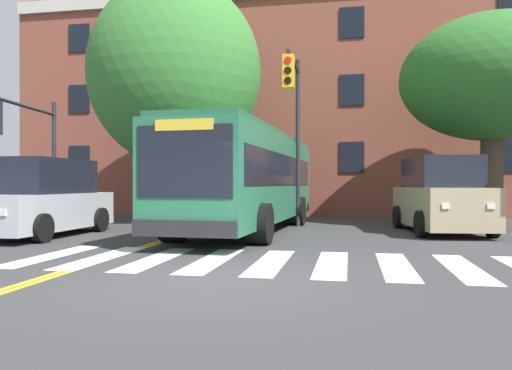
{
  "coord_description": "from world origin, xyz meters",
  "views": [
    {
      "loc": [
        2.07,
        -7.59,
        1.53
      ],
      "look_at": [
        -0.63,
        7.14,
        1.48
      ],
      "focal_mm": 35.0,
      "sensor_mm": 36.0,
      "label": 1
    }
  ],
  "objects_px": {
    "car_silver_near_lane": "(43,200)",
    "car_tan_far_lane": "(440,197)",
    "street_tree_curbside_small": "(175,73)",
    "traffic_light_overhead": "(294,111)",
    "traffic_light_far_corner": "(29,138)",
    "city_bus": "(249,177)",
    "street_tree_curbside_large": "(492,79)"
  },
  "relations": [
    {
      "from": "car_tan_far_lane",
      "to": "traffic_light_overhead",
      "type": "distance_m",
      "value": 5.41
    },
    {
      "from": "car_silver_near_lane",
      "to": "city_bus",
      "type": "bearing_deg",
      "value": 24.7
    },
    {
      "from": "traffic_light_far_corner",
      "to": "street_tree_curbside_small",
      "type": "xyz_separation_m",
      "value": [
        3.9,
        3.39,
        2.75
      ]
    },
    {
      "from": "car_silver_near_lane",
      "to": "traffic_light_overhead",
      "type": "height_order",
      "value": "traffic_light_overhead"
    },
    {
      "from": "city_bus",
      "to": "traffic_light_far_corner",
      "type": "xyz_separation_m",
      "value": [
        -7.35,
        -0.69,
        1.32
      ]
    },
    {
      "from": "car_tan_far_lane",
      "to": "street_tree_curbside_small",
      "type": "height_order",
      "value": "street_tree_curbside_small"
    },
    {
      "from": "city_bus",
      "to": "street_tree_curbside_small",
      "type": "xyz_separation_m",
      "value": [
        -3.45,
        2.69,
        4.07
      ]
    },
    {
      "from": "car_tan_far_lane",
      "to": "street_tree_curbside_small",
      "type": "distance_m",
      "value": 10.73
    },
    {
      "from": "traffic_light_far_corner",
      "to": "city_bus",
      "type": "bearing_deg",
      "value": 5.4
    },
    {
      "from": "car_silver_near_lane",
      "to": "street_tree_curbside_large",
      "type": "relative_size",
      "value": 0.66
    },
    {
      "from": "city_bus",
      "to": "street_tree_curbside_small",
      "type": "relative_size",
      "value": 1.21
    },
    {
      "from": "street_tree_curbside_large",
      "to": "car_tan_far_lane",
      "type": "bearing_deg",
      "value": -130.54
    },
    {
      "from": "street_tree_curbside_small",
      "to": "street_tree_curbside_large",
      "type": "bearing_deg",
      "value": 2.07
    },
    {
      "from": "city_bus",
      "to": "street_tree_curbside_large",
      "type": "bearing_deg",
      "value": 20.92
    },
    {
      "from": "city_bus",
      "to": "traffic_light_far_corner",
      "type": "relative_size",
      "value": 2.51
    },
    {
      "from": "car_tan_far_lane",
      "to": "traffic_light_overhead",
      "type": "height_order",
      "value": "traffic_light_overhead"
    },
    {
      "from": "car_silver_near_lane",
      "to": "street_tree_curbside_small",
      "type": "relative_size",
      "value": 0.53
    },
    {
      "from": "street_tree_curbside_small",
      "to": "traffic_light_overhead",
      "type": "bearing_deg",
      "value": -20.48
    },
    {
      "from": "traffic_light_overhead",
      "to": "street_tree_curbside_small",
      "type": "relative_size",
      "value": 0.63
    },
    {
      "from": "city_bus",
      "to": "street_tree_curbside_small",
      "type": "distance_m",
      "value": 5.98
    },
    {
      "from": "traffic_light_overhead",
      "to": "street_tree_curbside_large",
      "type": "xyz_separation_m",
      "value": [
        6.77,
        2.22,
        1.26
      ]
    },
    {
      "from": "city_bus",
      "to": "car_silver_near_lane",
      "type": "bearing_deg",
      "value": -155.3
    },
    {
      "from": "street_tree_curbside_small",
      "to": "car_tan_far_lane",
      "type": "bearing_deg",
      "value": -12.71
    },
    {
      "from": "traffic_light_overhead",
      "to": "city_bus",
      "type": "bearing_deg",
      "value": -146.95
    },
    {
      "from": "city_bus",
      "to": "traffic_light_overhead",
      "type": "xyz_separation_m",
      "value": [
        1.37,
        0.89,
        2.24
      ]
    },
    {
      "from": "car_silver_near_lane",
      "to": "car_tan_far_lane",
      "type": "xyz_separation_m",
      "value": [
        11.57,
        3.15,
        0.05
      ]
    },
    {
      "from": "car_silver_near_lane",
      "to": "car_tan_far_lane",
      "type": "relative_size",
      "value": 1.0
    },
    {
      "from": "car_silver_near_lane",
      "to": "traffic_light_far_corner",
      "type": "bearing_deg",
      "value": 132.69
    },
    {
      "from": "city_bus",
      "to": "street_tree_curbside_small",
      "type": "bearing_deg",
      "value": 142.02
    },
    {
      "from": "car_tan_far_lane",
      "to": "street_tree_curbside_large",
      "type": "distance_m",
      "value": 5.3
    },
    {
      "from": "traffic_light_far_corner",
      "to": "street_tree_curbside_small",
      "type": "relative_size",
      "value": 0.48
    },
    {
      "from": "street_tree_curbside_large",
      "to": "street_tree_curbside_small",
      "type": "distance_m",
      "value": 11.61
    }
  ]
}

